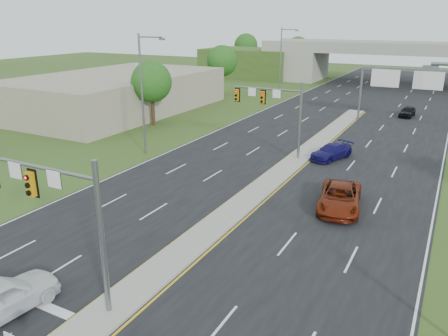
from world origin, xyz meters
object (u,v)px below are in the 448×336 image
at_px(sign_gantry, 409,81).
at_px(car_far_a, 340,198).
at_px(car_far_c, 407,111).
at_px(car_far_b, 331,152).
at_px(signal_mast_far, 276,106).
at_px(overpass, 392,66).
at_px(car_white, 1,298).
at_px(signal_mast_near, 58,204).

relative_size(sign_gantry, car_far_a, 2.01).
bearing_deg(sign_gantry, car_far_c, 91.29).
height_order(car_far_a, car_far_b, car_far_a).
bearing_deg(signal_mast_far, overpass, 87.65).
bearing_deg(car_far_c, car_white, -95.78).
bearing_deg(signal_mast_far, car_far_a, -47.72).
xyz_separation_m(car_far_a, car_far_c, (0.51, 33.87, -0.13)).
distance_m(sign_gantry, car_white, 48.55).
bearing_deg(car_far_b, signal_mast_near, -78.99).
height_order(sign_gantry, car_far_a, sign_gantry).
xyz_separation_m(signal_mast_near, car_white, (-1.68, -2.18, -3.85)).
bearing_deg(overpass, sign_gantry, -79.21).
distance_m(overpass, car_far_c, 31.20).
bearing_deg(car_far_a, car_white, -128.96).
distance_m(car_far_a, car_far_b, 11.36).
distance_m(signal_mast_far, car_far_b, 6.55).
height_order(signal_mast_far, car_far_b, signal_mast_far).
relative_size(signal_mast_far, sign_gantry, 0.60).
height_order(car_white, car_far_b, car_white).
bearing_deg(car_far_a, signal_mast_near, -127.63).
relative_size(sign_gantry, car_far_b, 2.48).
relative_size(sign_gantry, overpass, 0.14).
bearing_deg(car_far_a, car_far_b, 97.74).
distance_m(car_white, car_far_a, 20.61).
relative_size(car_white, car_far_b, 1.07).
xyz_separation_m(overpass, car_far_b, (2.62, -53.41, -2.86)).
xyz_separation_m(car_far_b, car_far_c, (3.95, 23.05, -0.01)).
xyz_separation_m(sign_gantry, car_far_c, (-0.11, 4.72, -4.55)).
relative_size(signal_mast_near, car_far_a, 1.21).
xyz_separation_m(car_far_a, car_far_b, (-3.44, 10.83, -0.12)).
height_order(overpass, car_far_a, overpass).
bearing_deg(signal_mast_near, signal_mast_far, 90.00).
distance_m(car_far_b, car_far_c, 23.39).
bearing_deg(sign_gantry, car_white, -102.70).
bearing_deg(car_white, car_far_a, -113.01).
relative_size(car_white, car_far_c, 1.27).
distance_m(signal_mast_near, car_far_b, 27.41).
xyz_separation_m(sign_gantry, overpass, (-6.68, 35.08, -1.69)).
bearing_deg(car_far_a, sign_gantry, 78.89).
relative_size(signal_mast_far, car_far_a, 1.21).
relative_size(car_white, car_far_a, 0.87).
distance_m(signal_mast_far, car_far_c, 26.56).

